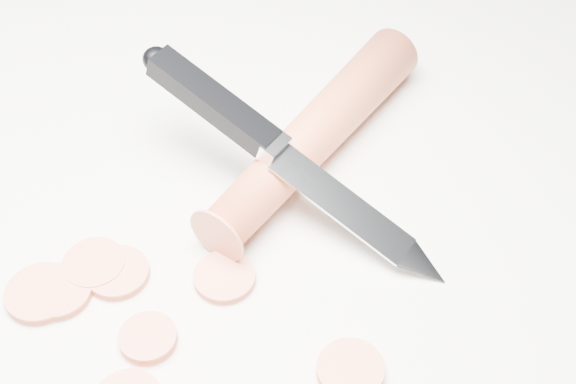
{
  "coord_description": "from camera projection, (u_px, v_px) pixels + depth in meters",
  "views": [
    {
      "loc": [
        0.05,
        -0.31,
        0.39
      ],
      "look_at": [
        0.06,
        0.03,
        0.02
      ],
      "focal_mm": 50.0,
      "sensor_mm": 36.0,
      "label": 1
    }
  ],
  "objects": [
    {
      "name": "carrot_slice_4",
      "position": [
        351.0,
        370.0,
        0.43
      ],
      "size": [
        0.04,
        0.04,
        0.01
      ],
      "primitive_type": "cylinder",
      "color": "#E57252",
      "rests_on": "ground"
    },
    {
      "name": "carrot_slice_5",
      "position": [
        41.0,
        293.0,
        0.46
      ],
      "size": [
        0.04,
        0.04,
        0.01
      ],
      "primitive_type": "cylinder",
      "color": "#E57252",
      "rests_on": "ground"
    },
    {
      "name": "carrot",
      "position": [
        315.0,
        134.0,
        0.53
      ],
      "size": [
        0.15,
        0.19,
        0.03
      ],
      "primitive_type": "cylinder",
      "rotation": [
        1.57,
        0.0,
        -0.64
      ],
      "color": "#D6552E",
      "rests_on": "ground"
    },
    {
      "name": "carrot_slice_2",
      "position": [
        148.0,
        338.0,
        0.44
      ],
      "size": [
        0.03,
        0.03,
        0.01
      ],
      "primitive_type": "cylinder",
      "color": "#E57252",
      "rests_on": "ground"
    },
    {
      "name": "carrot_slice_3",
      "position": [
        225.0,
        277.0,
        0.47
      ],
      "size": [
        0.04,
        0.04,
        0.01
      ],
      "primitive_type": "cylinder",
      "color": "#E57252",
      "rests_on": "ground"
    },
    {
      "name": "ground",
      "position": [
        193.0,
        245.0,
        0.49
      ],
      "size": [
        2.4,
        2.4,
        0.0
      ],
      "primitive_type": "plane",
      "color": "white",
      "rests_on": "ground"
    },
    {
      "name": "kitchen_knife",
      "position": [
        291.0,
        158.0,
        0.49
      ],
      "size": [
        0.2,
        0.16,
        0.08
      ],
      "primitive_type": null,
      "color": "silver",
      "rests_on": "ground"
    },
    {
      "name": "carrot_slice_8",
      "position": [
        94.0,
        265.0,
        0.48
      ],
      "size": [
        0.04,
        0.04,
        0.01
      ],
      "primitive_type": "cylinder",
      "color": "#E57252",
      "rests_on": "ground"
    },
    {
      "name": "carrot_slice_7",
      "position": [
        117.0,
        273.0,
        0.47
      ],
      "size": [
        0.04,
        0.04,
        0.01
      ],
      "primitive_type": "cylinder",
      "color": "#E57252",
      "rests_on": "ground"
    },
    {
      "name": "carrot_slice_0",
      "position": [
        59.0,
        292.0,
        0.47
      ],
      "size": [
        0.04,
        0.04,
        0.01
      ],
      "primitive_type": "cylinder",
      "color": "#E57252",
      "rests_on": "ground"
    }
  ]
}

